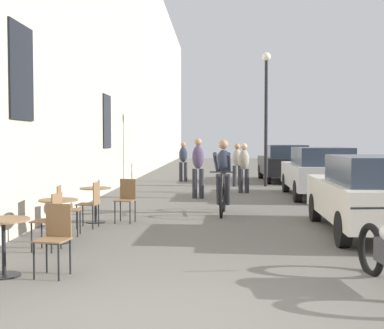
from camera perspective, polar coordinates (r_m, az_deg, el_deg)
The scene contains 19 objects.
ground_plane at distance 4.98m, azimuth -0.59°, elevation -17.21°, with size 88.00×88.00×0.00m, color #5B5954.
building_facade_left at distance 19.41m, azimuth -8.78°, elevation 13.99°, with size 0.54×68.00×11.02m.
cafe_table_near at distance 6.88m, azimuth -20.11°, elevation -7.30°, with size 0.64×0.64×0.72m.
cafe_chair_near_toward_street at distance 6.74m, azimuth -14.91°, elevation -7.47°, with size 0.44×0.44×0.89m.
cafe_table_mid at distance 8.83m, azimuth -14.54°, elevation -5.04°, with size 0.64×0.64×0.72m.
cafe_chair_mid_toward_street at distance 8.21m, azimuth -15.34°, elevation -5.65°, with size 0.43×0.43×0.89m.
cafe_chair_mid_toward_wall at distance 9.46m, azimuth -13.85°, elevation -4.54°, with size 0.42×0.42×0.89m.
cafe_table_far at distance 10.83m, azimuth -10.62°, elevation -3.58°, with size 0.64×0.64×0.72m.
cafe_chair_far_toward_street at distance 10.16m, azimuth -11.06°, elevation -4.01°, with size 0.42×0.42×0.89m.
cafe_chair_far_toward_wall at distance 10.78m, azimuth -7.27°, elevation -3.61°, with size 0.44×0.44×0.89m.
cyclist_on_bicycle at distance 11.92m, azimuth 3.46°, elevation -1.57°, with size 0.52×1.76×1.74m.
pedestrian_near at distance 15.02m, azimuth 0.68°, elevation 0.01°, with size 0.35×0.25×1.76m.
pedestrian_mid at distance 16.64m, azimuth 5.75°, elevation -0.06°, with size 0.35×0.26×1.60m.
pedestrian_far at distance 18.96m, azimuth 5.01°, elevation 0.25°, with size 0.37×0.29×1.59m.
pedestrian_furthest at distance 21.22m, azimuth -0.98°, elevation 0.59°, with size 0.35×0.25×1.63m.
street_lamp at distance 19.18m, azimuth 8.19°, elevation 6.89°, with size 0.32×0.32×4.90m.
parked_car_nearest at distance 9.84m, azimuth 19.20°, elevation -3.04°, with size 1.78×4.04×1.42m.
parked_car_second at distance 15.72m, azimuth 13.84°, elevation -0.75°, with size 1.84×4.22×1.49m.
parked_car_third at distance 21.57m, azimuth 10.12°, elevation 0.22°, with size 1.82×4.25×1.51m.
Camera 1 is at (0.26, -4.67, 1.69)m, focal length 48.26 mm.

